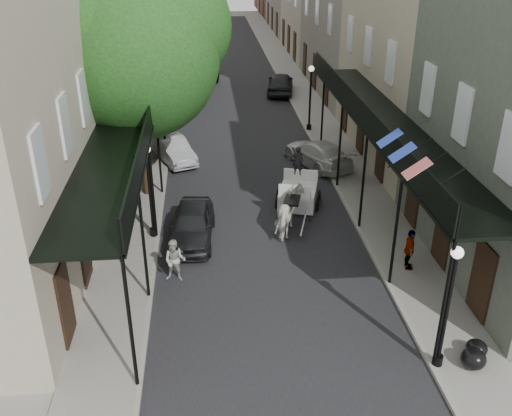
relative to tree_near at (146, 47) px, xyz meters
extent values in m
plane|color=gray|center=(4.20, -10.18, -6.49)|extent=(140.00, 140.00, 0.00)
cube|color=black|center=(4.20, 9.82, -6.48)|extent=(8.00, 90.00, 0.01)
cube|color=gray|center=(-0.80, 9.82, -6.43)|extent=(2.20, 90.00, 0.12)
cube|color=gray|center=(9.20, 9.82, -6.43)|extent=(2.20, 90.00, 0.12)
cube|color=#ABA188|center=(-4.40, 19.82, -1.24)|extent=(5.00, 80.00, 10.50)
cube|color=gray|center=(12.80, 19.82, -1.24)|extent=(5.00, 80.00, 10.50)
cube|color=black|center=(-0.80, -3.18, -2.49)|extent=(2.20, 18.00, 0.12)
cube|color=black|center=(0.25, -3.18, -1.99)|extent=(0.06, 18.00, 1.00)
cylinder|color=black|center=(0.20, -12.18, -4.37)|extent=(0.10, 0.10, 4.00)
cylinder|color=black|center=(0.20, -4.18, -4.37)|extent=(0.10, 0.10, 4.00)
cylinder|color=black|center=(0.20, 3.82, -4.37)|extent=(0.10, 0.10, 4.00)
cube|color=black|center=(9.20, -3.18, -2.49)|extent=(2.20, 18.00, 0.12)
cube|color=black|center=(8.15, -3.18, -1.99)|extent=(0.06, 18.00, 1.00)
cylinder|color=black|center=(8.20, -12.18, -4.37)|extent=(0.10, 0.10, 4.00)
cylinder|color=black|center=(8.20, -4.18, -4.37)|extent=(0.10, 0.10, 4.00)
cylinder|color=black|center=(8.20, 3.82, -4.37)|extent=(0.10, 0.10, 4.00)
cylinder|color=#382619|center=(-0.40, -0.18, -3.57)|extent=(0.44, 0.44, 5.60)
sphere|color=#174516|center=(-0.40, -0.18, -0.29)|extent=(6.80, 6.80, 6.80)
sphere|color=#174516|center=(0.96, 0.42, 0.71)|extent=(5.10, 5.10, 5.10)
cylinder|color=#382619|center=(-0.40, 13.82, -3.85)|extent=(0.44, 0.44, 5.04)
sphere|color=#174516|center=(-0.40, 13.82, -0.91)|extent=(6.00, 6.00, 6.00)
sphere|color=#174516|center=(0.80, 14.42, -0.01)|extent=(4.50, 4.50, 4.50)
cylinder|color=black|center=(8.30, -12.18, -6.22)|extent=(0.28, 0.28, 0.30)
cylinder|color=black|center=(8.30, -12.18, -4.67)|extent=(0.12, 0.12, 3.40)
sphere|color=white|center=(8.30, -12.18, -2.82)|extent=(0.32, 0.32, 0.32)
cylinder|color=black|center=(0.10, -4.18, -6.22)|extent=(0.28, 0.28, 0.30)
cylinder|color=black|center=(0.10, -4.18, -4.67)|extent=(0.12, 0.12, 3.40)
sphere|color=white|center=(0.10, -4.18, -2.82)|extent=(0.32, 0.32, 0.32)
cylinder|color=black|center=(8.30, 7.82, -6.22)|extent=(0.28, 0.28, 0.30)
cylinder|color=black|center=(8.30, 7.82, -4.67)|extent=(0.12, 0.12, 3.40)
sphere|color=white|center=(8.30, 7.82, -2.82)|extent=(0.32, 0.32, 0.32)
imported|color=white|center=(5.44, -4.18, -5.60)|extent=(1.49, 2.27, 1.77)
torus|color=black|center=(5.44, -0.95, -5.82)|extent=(0.47, 1.36, 1.38)
torus|color=black|center=(7.13, -1.42, -5.82)|extent=(0.47, 1.36, 1.38)
torus|color=black|center=(5.24, -2.45, -6.15)|extent=(0.27, 0.71, 0.72)
torus|color=black|center=(6.52, -2.81, -6.15)|extent=(0.27, 0.71, 0.72)
cube|color=white|center=(6.23, -1.39, -5.36)|extent=(1.97, 2.26, 0.75)
cube|color=white|center=(5.92, -2.47, -4.83)|extent=(1.40, 0.92, 0.13)
cube|color=white|center=(5.85, -2.73, -4.51)|extent=(1.27, 0.45, 0.54)
imported|color=black|center=(5.92, -2.47, -4.16)|extent=(0.50, 0.40, 1.21)
imported|color=#9F9F96|center=(1.04, -7.18, -5.72)|extent=(0.84, 0.71, 1.54)
imported|color=gray|center=(-1.19, 9.19, -5.48)|extent=(1.32, 1.11, 1.78)
imported|color=gray|center=(9.09, -7.36, -5.62)|extent=(0.54, 0.93, 1.50)
imported|color=black|center=(1.60, -4.45, -5.82)|extent=(1.90, 4.05, 1.34)
imported|color=#A3A3A9|center=(0.60, 3.82, -5.88)|extent=(2.59, 3.93, 1.22)
imported|color=black|center=(1.60, 18.32, -5.78)|extent=(4.06, 5.62, 1.42)
imported|color=silver|center=(7.80, 2.60, -5.86)|extent=(3.36, 4.70, 1.26)
imported|color=black|center=(7.71, 16.27, -5.74)|extent=(2.45, 4.64, 1.50)
ellipsoid|color=black|center=(9.19, -12.38, -6.08)|extent=(0.69, 0.69, 0.58)
ellipsoid|color=black|center=(9.49, -11.93, -6.13)|extent=(0.60, 0.60, 0.48)
camera|label=1|loc=(2.25, -23.71, 4.42)|focal=40.00mm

